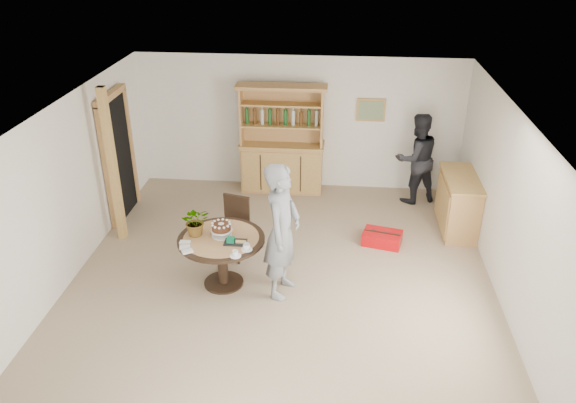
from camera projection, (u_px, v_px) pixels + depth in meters
The scene contains 17 objects.
ground at pixel (280, 289), 7.87m from camera, with size 7.00×7.00×0.00m, color tan.
room_shell at pixel (279, 176), 7.09m from camera, with size 6.04×7.04×2.52m.
doorway at pixel (118, 155), 9.39m from camera, with size 0.13×1.10×2.18m.
pine_post at pixel (113, 167), 8.60m from camera, with size 0.12×0.12×2.50m, color tan.
hutch at pixel (282, 156), 10.46m from camera, with size 1.62×0.54×2.04m.
sideboard at pixel (458, 203), 9.21m from camera, with size 0.54×1.26×0.94m.
dining_table at pixel (222, 247), 7.73m from camera, with size 1.20×1.20×0.76m.
dining_chair at pixel (234, 223), 8.49m from camera, with size 0.52×0.52×0.95m.
birthday_cake at pixel (221, 228), 7.65m from camera, with size 0.30×0.30×0.20m.
flower_vase at pixel (196, 221), 7.64m from camera, with size 0.38×0.33×0.42m, color #3F7233.
gift_tray at pixel (235, 241), 7.52m from camera, with size 0.30×0.20×0.08m.
coffee_cup_a at pixel (247, 247), 7.36m from camera, with size 0.15×0.15×0.09m.
coffee_cup_b at pixel (235, 254), 7.22m from camera, with size 0.15×0.15×0.08m.
napkins at pixel (186, 247), 7.41m from camera, with size 0.24×0.33×0.03m.
teen_boy at pixel (282, 231), 7.41m from camera, with size 0.70×0.46×1.92m, color slate.
adult_person at pixel (416, 158), 9.98m from camera, with size 0.81×0.63×1.66m, color black.
red_suitcase at pixel (382, 238), 8.93m from camera, with size 0.68×0.53×0.21m.
Camera 1 is at (0.72, -6.42, 4.67)m, focal length 35.00 mm.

